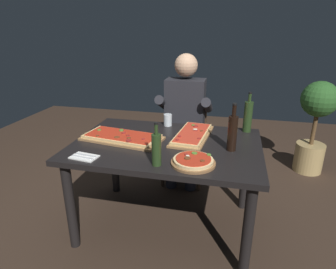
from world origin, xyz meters
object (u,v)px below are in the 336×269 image
object	(u,v)px
seated_diner	(184,115)
diner_chair	(186,135)
dining_table	(167,154)
potted_plant_corner	(315,121)
wine_bottle_dark	(248,116)
oil_bottle_amber	(232,132)
pizza_rectangular_front	(122,137)
pizza_rectangular_left	(192,135)
tumbler_near_camera	(168,120)
pizza_round_far	(193,161)
vinegar_bottle_green	(156,149)

from	to	relation	value
seated_diner	diner_chair	bearing A→B (deg)	90.00
dining_table	potted_plant_corner	bearing A→B (deg)	43.96
wine_bottle_dark	oil_bottle_amber	bearing A→B (deg)	-105.24
pizza_rectangular_front	pizza_rectangular_left	size ratio (longest dim) A/B	1.15
diner_chair	seated_diner	distance (m)	0.28
oil_bottle_amber	seated_diner	xyz separation A→B (m)	(-0.47, 0.76, -0.13)
oil_bottle_amber	tumbler_near_camera	world-z (taller)	oil_bottle_amber
diner_chair	pizza_rectangular_front	bearing A→B (deg)	-112.57
pizza_rectangular_front	pizza_round_far	size ratio (longest dim) A/B	2.28
dining_table	pizza_round_far	world-z (taller)	pizza_round_far
vinegar_bottle_green	potted_plant_corner	xyz separation A→B (m)	(1.33, 1.68, -0.25)
wine_bottle_dark	vinegar_bottle_green	distance (m)	0.96
vinegar_bottle_green	potted_plant_corner	distance (m)	2.16
oil_bottle_amber	tumbler_near_camera	bearing A→B (deg)	143.00
vinegar_bottle_green	seated_diner	size ratio (longest dim) A/B	0.21
dining_table	seated_diner	bearing A→B (deg)	89.56
potted_plant_corner	dining_table	bearing A→B (deg)	-136.04
pizza_rectangular_left	pizza_round_far	world-z (taller)	same
tumbler_near_camera	diner_chair	bearing A→B (deg)	78.98
potted_plant_corner	wine_bottle_dark	bearing A→B (deg)	-130.10
pizza_rectangular_front	wine_bottle_dark	distance (m)	1.04
vinegar_bottle_green	diner_chair	distance (m)	1.28
oil_bottle_amber	tumbler_near_camera	distance (m)	0.71
wine_bottle_dark	diner_chair	size ratio (longest dim) A/B	0.38
vinegar_bottle_green	diner_chair	xyz separation A→B (m)	(-0.02, 1.22, -0.36)
wine_bottle_dark	dining_table	bearing A→B (deg)	-145.86
seated_diner	pizza_round_far	bearing A→B (deg)	-76.88
pizza_rectangular_front	seated_diner	size ratio (longest dim) A/B	0.49
wine_bottle_dark	tumbler_near_camera	size ratio (longest dim) A/B	3.24
pizza_rectangular_front	diner_chair	xyz separation A→B (m)	(0.36, 0.86, -0.27)
dining_table	seated_diner	world-z (taller)	seated_diner
vinegar_bottle_green	tumbler_near_camera	bearing A→B (deg)	97.90
wine_bottle_dark	tumbler_near_camera	distance (m)	0.68
seated_diner	potted_plant_corner	distance (m)	1.47
vinegar_bottle_green	pizza_round_far	bearing A→B (deg)	15.75
potted_plant_corner	tumbler_near_camera	bearing A→B (deg)	-147.72
dining_table	wine_bottle_dark	xyz separation A→B (m)	(0.59, 0.40, 0.23)
pizza_rectangular_front	seated_diner	bearing A→B (deg)	64.23
oil_bottle_amber	wine_bottle_dark	bearing A→B (deg)	74.76
pizza_rectangular_left	oil_bottle_amber	xyz separation A→B (m)	(0.31, -0.19, 0.12)
pizza_rectangular_left	vinegar_bottle_green	world-z (taller)	vinegar_bottle_green
pizza_rectangular_front	seated_diner	world-z (taller)	seated_diner
oil_bottle_amber	vinegar_bottle_green	size ratio (longest dim) A/B	1.21
pizza_rectangular_front	oil_bottle_amber	bearing A→B (deg)	-1.04
pizza_rectangular_left	potted_plant_corner	xyz separation A→B (m)	(1.19, 1.14, -0.16)
pizza_rectangular_front	potted_plant_corner	size ratio (longest dim) A/B	0.63
tumbler_near_camera	potted_plant_corner	size ratio (longest dim) A/B	0.10
dining_table	wine_bottle_dark	bearing A→B (deg)	34.14
dining_table	pizza_rectangular_left	size ratio (longest dim) A/B	2.46
tumbler_near_camera	oil_bottle_amber	bearing A→B (deg)	-37.00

